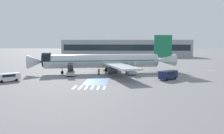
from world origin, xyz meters
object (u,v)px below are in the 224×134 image
boarding_stairs_forward (71,72)px  service_van_0 (168,74)px  boarding_stairs_aft (131,71)px  fuel_tanker (123,61)px  terminal_building (126,48)px  airliner (105,61)px  ground_crew_1 (98,71)px  service_van_1 (8,77)px  ground_crew_0 (99,71)px

boarding_stairs_forward → service_van_0: 25.55m
boarding_stairs_forward → boarding_stairs_aft: size_ratio=1.00×
fuel_tanker → terminal_building: 59.93m
boarding_stairs_aft → fuel_tanker: bearing=83.4°
airliner → fuel_tanker: size_ratio=4.40×
service_van_0 → terminal_building: terminal_building is taller
airliner → boarding_stairs_forward: airliner is taller
service_van_0 → ground_crew_1: size_ratio=2.92×
airliner → ground_crew_1: 5.41m
boarding_stairs_aft → service_van_1: 31.43m
service_van_1 → ground_crew_0: size_ratio=3.11×
boarding_stairs_aft → ground_crew_1: 9.10m
airliner → fuel_tanker: airliner is taller
service_van_1 → ground_crew_1: (19.68, 11.38, -0.14)m
boarding_stairs_aft → fuel_tanker: (-2.31, 24.05, 0.82)m
fuel_tanker → ground_crew_1: (-6.65, -25.60, -0.75)m
service_van_1 → terminal_building: size_ratio=0.06×
service_van_0 → terminal_building: size_ratio=0.06×
boarding_stairs_forward → service_van_1: size_ratio=1.07×
airliner → ground_crew_1: size_ratio=24.76×
ground_crew_0 → airliner: bearing=164.6°
fuel_tanker → ground_crew_0: bearing=-106.2°
airliner → boarding_stairs_forward: 11.16m
boarding_stairs_aft → service_van_0: size_ratio=1.07×
boarding_stairs_aft → ground_crew_0: bearing=169.9°
airliner → terminal_building: (7.56, 80.79, 1.90)m
fuel_tanker → service_van_1: 45.41m
ground_crew_0 → service_van_0: bearing=69.7°
fuel_tanker → service_van_0: (11.03, -32.54, -0.46)m
airliner → service_van_0: airliner is taller
boarding_stairs_aft → ground_crew_0: boarding_stairs_aft is taller
airliner → fuel_tanker: bearing=-26.3°
service_van_1 → airliner: bearing=-95.7°
service_van_1 → terminal_building: bearing=-59.5°
boarding_stairs_aft → terminal_building: bearing=78.0°
terminal_building → service_van_0: bearing=-84.5°
boarding_stairs_forward → terminal_building: terminal_building is taller
boarding_stairs_aft → ground_crew_1: boarding_stairs_aft is taller
boarding_stairs_forward → service_van_1: (-12.31, -9.45, 0.16)m
airliner → terminal_building: airliner is taller
boarding_stairs_aft → fuel_tanker: size_ratio=0.56×
boarding_stairs_aft → service_van_1: boarding_stairs_aft is taller
airliner → service_van_1: airliner is taller
ground_crew_0 → ground_crew_1: ground_crew_1 is taller
ground_crew_0 → ground_crew_1: bearing=0.3°
boarding_stairs_forward → ground_crew_1: bearing=2.7°
airliner → ground_crew_0: (-1.21, -3.33, -2.61)m
service_van_0 → boarding_stairs_aft: bearing=4.8°
boarding_stairs_aft → ground_crew_1: size_ratio=3.12×
boarding_stairs_aft → ground_crew_1: (-8.97, -1.55, 0.07)m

